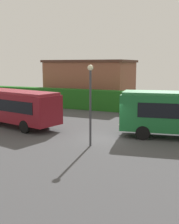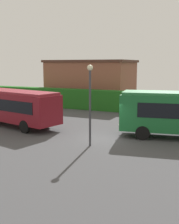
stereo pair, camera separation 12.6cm
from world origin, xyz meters
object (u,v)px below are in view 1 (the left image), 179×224
(bus_maroon, at_px, (12,105))
(person_left, at_px, (37,107))
(lamppost, at_px, (90,96))
(person_center, at_px, (176,118))

(bus_maroon, bearing_deg, person_left, -70.73)
(bus_maroon, distance_m, person_left, 4.52)
(bus_maroon, xyz_separation_m, lamppost, (8.65, -2.78, 1.50))
(person_center, height_order, lamppost, lamppost)
(person_left, distance_m, person_center, 13.45)
(bus_maroon, xyz_separation_m, person_center, (12.88, 4.92, -0.88))
(bus_maroon, height_order, lamppost, lamppost)
(bus_maroon, distance_m, lamppost, 9.21)
(bus_maroon, bearing_deg, lamppost, 174.27)
(person_left, bearing_deg, bus_maroon, -142.43)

